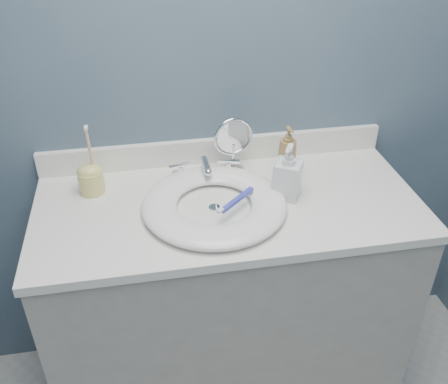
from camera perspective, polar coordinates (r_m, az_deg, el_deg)
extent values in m
cube|color=#455668|center=(1.68, -1.23, 13.26)|extent=(2.20, 0.02, 2.40)
cube|color=#ABA59C|center=(1.88, 0.43, -12.63)|extent=(1.20, 0.55, 0.85)
cube|color=white|center=(1.59, 0.50, -1.59)|extent=(1.22, 0.57, 0.03)
cube|color=white|center=(1.78, -1.06, 4.80)|extent=(1.22, 0.02, 0.09)
cylinder|color=silver|center=(1.55, -1.11, -1.84)|extent=(0.04, 0.04, 0.01)
cube|color=silver|center=(1.72, -2.24, 2.21)|extent=(0.22, 0.05, 0.01)
cylinder|color=silver|center=(1.71, -2.26, 3.04)|extent=(0.03, 0.03, 0.06)
cylinder|color=silver|center=(1.65, -2.06, 3.06)|extent=(0.02, 0.09, 0.02)
sphere|color=silver|center=(1.62, -1.82, 2.27)|extent=(0.03, 0.03, 0.03)
cylinder|color=silver|center=(1.71, -5.08, 2.39)|extent=(0.02, 0.02, 0.03)
cube|color=silver|center=(1.70, -5.12, 3.00)|extent=(0.08, 0.03, 0.01)
cylinder|color=silver|center=(1.73, 0.54, 2.92)|extent=(0.02, 0.02, 0.03)
cube|color=silver|center=(1.71, 0.55, 3.53)|extent=(0.08, 0.03, 0.01)
cylinder|color=silver|center=(1.74, 1.02, 2.50)|extent=(0.08, 0.08, 0.01)
cylinder|color=silver|center=(1.71, 1.03, 3.97)|extent=(0.01, 0.01, 0.10)
torus|color=silver|center=(1.67, 1.06, 6.34)|extent=(0.14, 0.03, 0.14)
cylinder|color=white|center=(1.67, 1.06, 6.34)|extent=(0.12, 0.02, 0.12)
imported|color=olive|center=(1.70, 7.25, 4.69)|extent=(0.07, 0.07, 0.17)
imported|color=silver|center=(1.58, 7.33, 2.38)|extent=(0.11, 0.11, 0.18)
cylinder|color=#DCD16E|center=(1.67, -14.92, 1.15)|extent=(0.08, 0.08, 0.08)
ellipsoid|color=#DCD16E|center=(1.65, -15.12, 2.29)|extent=(0.08, 0.07, 0.05)
cylinder|color=#F9B48D|center=(1.61, -15.05, 4.53)|extent=(0.01, 0.03, 0.16)
cube|color=white|center=(1.57, -15.50, 7.06)|extent=(0.01, 0.02, 0.01)
cube|color=#353DBD|center=(1.52, 1.52, -0.90)|extent=(0.12, 0.12, 0.01)
cube|color=white|center=(1.46, -0.44, -2.13)|extent=(0.03, 0.02, 0.01)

